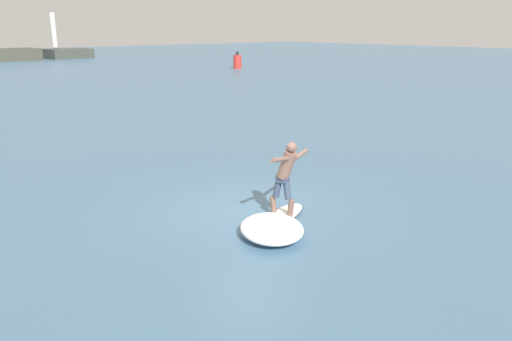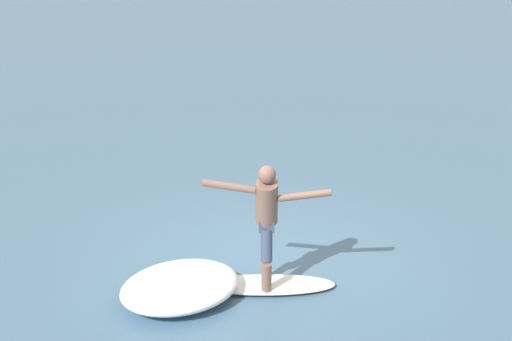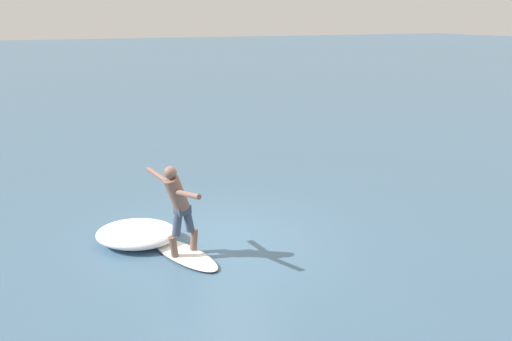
% 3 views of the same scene
% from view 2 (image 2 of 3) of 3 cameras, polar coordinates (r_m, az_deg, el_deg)
% --- Properties ---
extents(ground_plane, '(200.00, 200.00, 0.00)m').
position_cam_2_polar(ground_plane, '(12.06, 0.59, -5.94)').
color(ground_plane, '#436682').
extents(surfboard, '(2.01, 1.19, 0.21)m').
position_cam_2_polar(surfboard, '(11.31, 0.52, -7.63)').
color(surfboard, white).
rests_on(surfboard, ground).
extents(surfer, '(1.56, 0.78, 1.70)m').
position_cam_2_polar(surfer, '(10.79, 0.72, -2.96)').
color(surfer, brown).
rests_on(surfer, surfboard).
extents(wave_foam_at_tail, '(1.94, 2.04, 0.37)m').
position_cam_2_polar(wave_foam_at_tail, '(10.98, -5.09, -7.72)').
color(wave_foam_at_tail, white).
rests_on(wave_foam_at_tail, ground).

